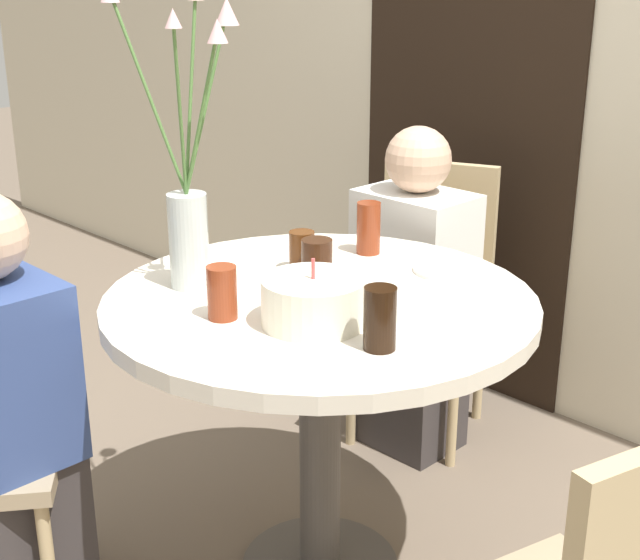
# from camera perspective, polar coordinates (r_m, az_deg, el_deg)

# --- Properties ---
(wall_back) EXTENTS (8.00, 0.05, 2.60)m
(wall_back) POSITION_cam_1_polar(r_m,az_deg,el_deg) (2.95, 17.94, 14.78)
(wall_back) COLOR beige
(wall_back) RESTS_ON ground_plane
(doorway_panel) EXTENTS (0.90, 0.01, 2.05)m
(doorway_panel) POSITION_cam_1_polar(r_m,az_deg,el_deg) (3.21, 9.37, 10.83)
(doorway_panel) COLOR black
(doorway_panel) RESTS_ON ground_plane
(dining_table) EXTENTS (1.01, 1.01, 0.77)m
(dining_table) POSITION_cam_1_polar(r_m,az_deg,el_deg) (2.13, 0.00, -4.56)
(dining_table) COLOR silver
(dining_table) RESTS_ON ground_plane
(chair_near_front) EXTENTS (0.52, 0.52, 0.89)m
(chair_near_front) POSITION_cam_1_polar(r_m,az_deg,el_deg) (2.96, 6.92, -0.37)
(chair_near_front) COLOR #9E896B
(chair_near_front) RESTS_ON ground_plane
(birthday_cake) EXTENTS (0.22, 0.22, 0.15)m
(birthday_cake) POSITION_cam_1_polar(r_m,az_deg,el_deg) (1.90, -0.43, -1.38)
(birthday_cake) COLOR white
(birthday_cake) RESTS_ON dining_table
(flower_vase) EXTENTS (0.30, 0.23, 0.70)m
(flower_vase) POSITION_cam_1_polar(r_m,az_deg,el_deg) (2.10, -8.36, 5.58)
(flower_vase) COLOR silver
(flower_vase) RESTS_ON dining_table
(side_plate) EXTENTS (0.17, 0.17, 0.01)m
(side_plate) POSITION_cam_1_polar(r_m,az_deg,el_deg) (2.26, 8.18, 0.65)
(side_plate) COLOR white
(side_plate) RESTS_ON dining_table
(drink_glass_0) EXTENTS (0.07, 0.07, 0.12)m
(drink_glass_0) POSITION_cam_1_polar(r_m,az_deg,el_deg) (1.94, -6.29, -0.81)
(drink_glass_0) COLOR maroon
(drink_glass_0) RESTS_ON dining_table
(drink_glass_1) EXTENTS (0.08, 0.08, 0.11)m
(drink_glass_1) POSITION_cam_1_polar(r_m,az_deg,el_deg) (2.15, -0.20, 1.25)
(drink_glass_1) COLOR #33190C
(drink_glass_1) RESTS_ON dining_table
(drink_glass_2) EXTENTS (0.06, 0.06, 0.14)m
(drink_glass_2) POSITION_cam_1_polar(r_m,az_deg,el_deg) (2.36, 3.12, 3.34)
(drink_glass_2) COLOR maroon
(drink_glass_2) RESTS_ON dining_table
(drink_glass_3) EXTENTS (0.07, 0.07, 0.13)m
(drink_glass_3) POSITION_cam_1_polar(r_m,az_deg,el_deg) (1.78, 3.86, -2.48)
(drink_glass_3) COLOR black
(drink_glass_3) RESTS_ON dining_table
(drink_glass_4) EXTENTS (0.06, 0.06, 0.10)m
(drink_glass_4) POSITION_cam_1_polar(r_m,az_deg,el_deg) (2.23, -1.17, 1.87)
(drink_glass_4) COLOR #51280F
(drink_glass_4) RESTS_ON dining_table
(person_woman) EXTENTS (0.34, 0.24, 1.05)m
(person_woman) POSITION_cam_1_polar(r_m,az_deg,el_deg) (2.82, 5.97, -1.48)
(person_woman) COLOR #383333
(person_woman) RESTS_ON ground_plane
(person_guest) EXTENTS (0.34, 0.24, 1.05)m
(person_guest) POSITION_cam_1_polar(r_m,az_deg,el_deg) (2.22, -19.43, -8.76)
(person_guest) COLOR #383333
(person_guest) RESTS_ON ground_plane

